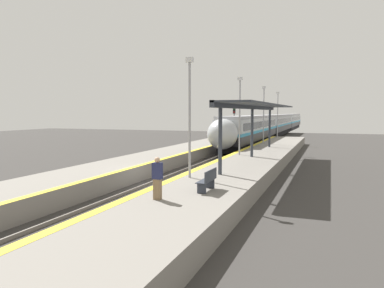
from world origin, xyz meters
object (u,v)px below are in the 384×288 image
at_px(lamppost_near, 190,110).
at_px(lamppost_mid, 240,111).
at_px(platform_bench, 208,180).
at_px(lamppost_far, 264,111).
at_px(person_waiting, 157,178).
at_px(lamppost_farthest, 278,112).
at_px(railway_signal, 234,123).
at_px(train, 276,124).

xyz_separation_m(lamppost_near, lamppost_mid, (0.00, 10.75, 0.00)).
distance_m(platform_bench, lamppost_near, 4.36).
distance_m(platform_bench, lamppost_far, 24.45).
height_order(platform_bench, lamppost_mid, lamppost_mid).
bearing_deg(person_waiting, lamppost_farthest, 90.83).
relative_size(person_waiting, lamppost_near, 0.27).
height_order(platform_bench, lamppost_farthest, lamppost_farthest).
bearing_deg(platform_bench, lamppost_mid, 97.77).
relative_size(railway_signal, lamppost_near, 0.80).
bearing_deg(lamppost_far, lamppost_near, -90.00).
height_order(train, lamppost_far, lamppost_far).
height_order(train, railway_signal, railway_signal).
relative_size(person_waiting, lamppost_farthest, 0.27).
distance_m(lamppost_near, lamppost_far, 21.50).
bearing_deg(lamppost_mid, lamppost_farthest, 90.00).
xyz_separation_m(lamppost_near, lamppost_farthest, (0.00, 32.24, 0.00)).
distance_m(person_waiting, lamppost_mid, 15.76).
distance_m(platform_bench, lamppost_farthest, 35.13).
xyz_separation_m(lamppost_mid, lamppost_farthest, (0.00, 21.50, 0.00)).
height_order(railway_signal, lamppost_near, lamppost_near).
bearing_deg(railway_signal, person_waiting, -81.06).
xyz_separation_m(train, lamppost_near, (2.48, -49.82, 2.10)).
height_order(railway_signal, lamppost_mid, lamppost_mid).
bearing_deg(lamppost_farthest, railway_signal, -130.13).
bearing_deg(lamppost_near, train, 92.86).
bearing_deg(train, lamppost_far, -84.99).
bearing_deg(train, person_waiting, -86.83).
bearing_deg(railway_signal, lamppost_far, -50.81).
relative_size(lamppost_near, lamppost_mid, 1.00).
bearing_deg(lamppost_farthest, person_waiting, -89.17).
bearing_deg(railway_signal, lamppost_farthest, 49.87).
xyz_separation_m(railway_signal, lamppost_near, (4.45, -26.96, 1.40)).
bearing_deg(lamppost_mid, lamppost_far, 90.00).
bearing_deg(platform_bench, lamppost_farthest, 93.01).
distance_m(person_waiting, lamppost_far, 26.42).
bearing_deg(lamppost_farthest, lamppost_mid, -90.00).
bearing_deg(train, lamppost_near, -87.14).
relative_size(person_waiting, lamppost_mid, 0.27).
height_order(railway_signal, lamppost_far, lamppost_far).
bearing_deg(lamppost_farthest, lamppost_near, -90.00).
bearing_deg(platform_bench, lamppost_far, 94.34).
relative_size(lamppost_near, lamppost_farthest, 1.00).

